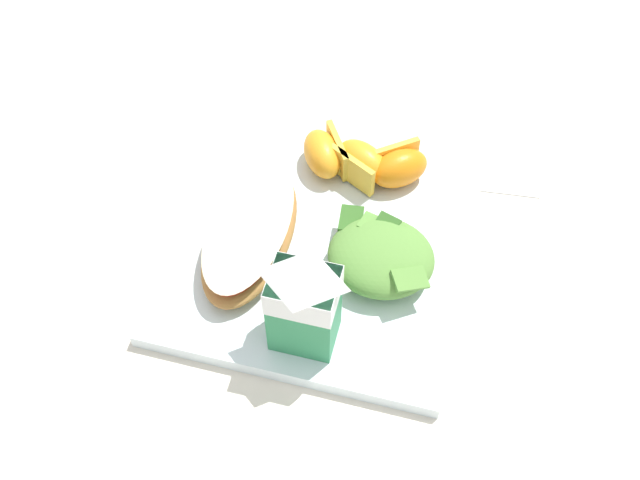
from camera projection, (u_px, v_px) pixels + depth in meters
The scene contains 9 objects.
ground at pixel (320, 255), 0.74m from camera, with size 3.00×3.00×0.00m, color beige.
white_plate at pixel (320, 251), 0.73m from camera, with size 0.28×0.28×0.02m, color silver.
cheesy_pizza_bread at pixel (250, 232), 0.71m from camera, with size 0.08×0.17×0.04m.
green_salad_pile at pixel (381, 257), 0.70m from camera, with size 0.10×0.09×0.04m.
milk_carton at pixel (304, 301), 0.62m from camera, with size 0.06×0.05×0.11m.
orange_wedge_front at pixel (399, 167), 0.76m from camera, with size 0.07×0.06×0.04m.
orange_wedge_middle at pixel (361, 162), 0.76m from camera, with size 0.07×0.06×0.04m.
orange_wedge_rear at pixel (324, 154), 0.77m from camera, with size 0.06×0.07×0.04m.
paper_napkin at pixel (488, 153), 0.82m from camera, with size 0.11×0.11×0.00m, color white.
Camera 1 is at (-0.11, 0.41, 0.61)m, focal length 42.07 mm.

